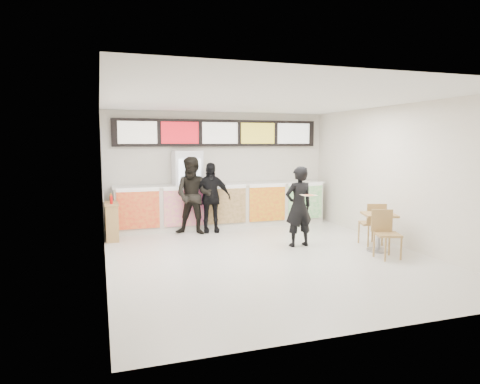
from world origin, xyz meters
name	(u,v)px	position (x,y,z in m)	size (l,w,h in m)	color
floor	(267,256)	(0.00, 0.00, 0.00)	(7.00, 7.00, 0.00)	beige
ceiling	(268,100)	(0.00, 0.00, 3.00)	(7.00, 7.00, 0.00)	white
wall_back	(219,169)	(0.00, 3.50, 1.50)	(6.00, 6.00, 0.00)	silver
wall_left	(103,184)	(-3.00, 0.00, 1.50)	(7.00, 7.00, 0.00)	silver
wall_right	(398,176)	(3.00, 0.00, 1.50)	(7.00, 7.00, 0.00)	silver
service_counter	(223,205)	(0.00, 3.09, 0.57)	(5.56, 0.77, 1.14)	silver
menu_board	(219,133)	(0.00, 3.41, 2.45)	(5.50, 0.14, 0.70)	black
drinks_fridge	(188,190)	(-0.93, 3.11, 1.00)	(0.70, 0.67, 2.00)	white
mirror_panel	(102,163)	(-2.99, 2.45, 1.75)	(0.01, 2.00, 1.50)	#B2B7BF
customer_main	(299,207)	(0.94, 0.55, 0.85)	(0.62, 0.41, 1.71)	black
customer_left	(193,196)	(-0.93, 2.43, 0.93)	(0.91, 0.71, 1.87)	black
customer_mid	(210,197)	(-0.49, 2.55, 0.86)	(1.01, 0.42, 1.72)	black
pizza_slice	(309,195)	(0.94, 0.10, 1.16)	(0.36, 0.36, 0.02)	beige
cafe_table	(379,225)	(2.31, -0.34, 0.54)	(0.92, 1.62, 0.92)	tan
condiment_ledge	(112,221)	(-2.82, 2.42, 0.43)	(0.31, 0.76, 1.01)	tan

